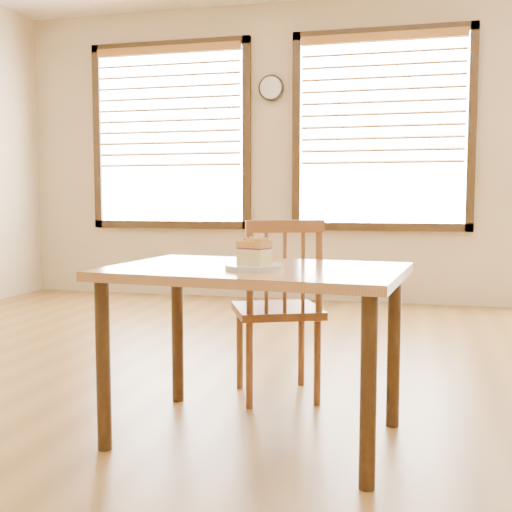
{
  "coord_description": "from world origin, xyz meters",
  "views": [
    {
      "loc": [
        0.66,
        -2.46,
        1.04
      ],
      "look_at": [
        0.01,
        0.12,
        0.8
      ],
      "focal_mm": 45.0,
      "sensor_mm": 36.0,
      "label": 1
    }
  ],
  "objects_px": {
    "cake_slice": "(254,251)",
    "cafe_chair_main": "(279,308)",
    "cafe_table_main": "(256,289)",
    "wall_clock": "(271,88)",
    "plate": "(254,267)"
  },
  "relations": [
    {
      "from": "wall_clock",
      "to": "plate",
      "type": "distance_m",
      "value": 4.18
    },
    {
      "from": "cafe_table_main",
      "to": "cake_slice",
      "type": "height_order",
      "value": "cake_slice"
    },
    {
      "from": "cafe_chair_main",
      "to": "plate",
      "type": "distance_m",
      "value": 0.7
    },
    {
      "from": "cafe_table_main",
      "to": "plate",
      "type": "height_order",
      "value": "plate"
    },
    {
      "from": "wall_clock",
      "to": "plate",
      "type": "bearing_deg",
      "value": -78.17
    },
    {
      "from": "plate",
      "to": "cafe_chair_main",
      "type": "bearing_deg",
      "value": 92.98
    },
    {
      "from": "cafe_table_main",
      "to": "cafe_chair_main",
      "type": "relative_size",
      "value": 1.38
    },
    {
      "from": "wall_clock",
      "to": "cake_slice",
      "type": "xyz_separation_m",
      "value": [
        0.81,
        -3.86,
        -1.32
      ]
    },
    {
      "from": "wall_clock",
      "to": "cafe_chair_main",
      "type": "height_order",
      "value": "wall_clock"
    },
    {
      "from": "cafe_chair_main",
      "to": "cake_slice",
      "type": "height_order",
      "value": "cafe_chair_main"
    },
    {
      "from": "cake_slice",
      "to": "cafe_chair_main",
      "type": "bearing_deg",
      "value": 113.48
    },
    {
      "from": "wall_clock",
      "to": "plate",
      "type": "xyz_separation_m",
      "value": [
        0.81,
        -3.86,
        -1.39
      ]
    },
    {
      "from": "wall_clock",
      "to": "cake_slice",
      "type": "bearing_deg",
      "value": -78.16
    },
    {
      "from": "cafe_table_main",
      "to": "cafe_chair_main",
      "type": "bearing_deg",
      "value": 97.18
    },
    {
      "from": "wall_clock",
      "to": "cafe_table_main",
      "type": "xyz_separation_m",
      "value": [
        0.79,
        -3.78,
        -1.5
      ]
    }
  ]
}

